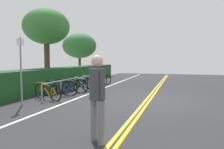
{
  "coord_description": "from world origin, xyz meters",
  "views": [
    {
      "loc": [
        -9.02,
        -1.22,
        1.7
      ],
      "look_at": [
        2.07,
        2.21,
        0.88
      ],
      "focal_mm": 34.88,
      "sensor_mm": 36.0,
      "label": 1
    }
  ],
  "objects_px": {
    "bicycle_1": "(59,88)",
    "tree_far_right": "(80,46)",
    "bicycle_3": "(80,85)",
    "bicycle_7": "(101,79)",
    "bicycle_2": "(71,86)",
    "pedestrian": "(97,92)",
    "tree_mid": "(46,27)",
    "bicycle_5": "(90,81)",
    "sign_post_near": "(21,65)",
    "bicycle_4": "(82,83)",
    "bicycle_6": "(96,80)",
    "bike_rack": "(81,80)",
    "bicycle_0": "(48,92)"
  },
  "relations": [
    {
      "from": "tree_mid",
      "to": "tree_far_right",
      "type": "relative_size",
      "value": 1.17
    },
    {
      "from": "bicycle_5",
      "to": "tree_mid",
      "type": "bearing_deg",
      "value": 96.56
    },
    {
      "from": "bicycle_7",
      "to": "sign_post_near",
      "type": "distance_m",
      "value": 7.59
    },
    {
      "from": "bicycle_4",
      "to": "bicycle_6",
      "type": "xyz_separation_m",
      "value": [
        1.74,
        -0.17,
        0.01
      ]
    },
    {
      "from": "bicycle_1",
      "to": "tree_far_right",
      "type": "relative_size",
      "value": 0.4
    },
    {
      "from": "pedestrian",
      "to": "tree_mid",
      "type": "distance_m",
      "value": 10.54
    },
    {
      "from": "bicycle_1",
      "to": "pedestrian",
      "type": "relative_size",
      "value": 0.94
    },
    {
      "from": "bicycle_1",
      "to": "bike_rack",
      "type": "bearing_deg",
      "value": -1.86
    },
    {
      "from": "bicycle_7",
      "to": "tree_mid",
      "type": "distance_m",
      "value": 4.89
    },
    {
      "from": "bicycle_0",
      "to": "bicycle_3",
      "type": "height_order",
      "value": "bicycle_0"
    },
    {
      "from": "bicycle_1",
      "to": "tree_far_right",
      "type": "xyz_separation_m",
      "value": [
        10.42,
        3.97,
        2.63
      ]
    },
    {
      "from": "bike_rack",
      "to": "bicycle_4",
      "type": "xyz_separation_m",
      "value": [
        0.42,
        0.14,
        -0.23
      ]
    },
    {
      "from": "bicycle_6",
      "to": "tree_far_right",
      "type": "relative_size",
      "value": 0.42
    },
    {
      "from": "bicycle_1",
      "to": "bicycle_5",
      "type": "relative_size",
      "value": 0.96
    },
    {
      "from": "bike_rack",
      "to": "pedestrian",
      "type": "xyz_separation_m",
      "value": [
        -6.9,
        -3.61,
        0.48
      ]
    },
    {
      "from": "bicycle_4",
      "to": "bicycle_5",
      "type": "xyz_separation_m",
      "value": [
        0.9,
        -0.11,
        0.03
      ]
    },
    {
      "from": "bicycle_6",
      "to": "bike_rack",
      "type": "bearing_deg",
      "value": 179.0
    },
    {
      "from": "bicycle_5",
      "to": "pedestrian",
      "type": "xyz_separation_m",
      "value": [
        -8.22,
        -3.64,
        0.68
      ]
    },
    {
      "from": "pedestrian",
      "to": "bicycle_2",
      "type": "bearing_deg",
      "value": 32.58
    },
    {
      "from": "bicycle_6",
      "to": "tree_far_right",
      "type": "height_order",
      "value": "tree_far_right"
    },
    {
      "from": "bicycle_5",
      "to": "tree_far_right",
      "type": "height_order",
      "value": "tree_far_right"
    },
    {
      "from": "bicycle_3",
      "to": "bicycle_5",
      "type": "distance_m",
      "value": 1.82
    },
    {
      "from": "bicycle_1",
      "to": "bicycle_4",
      "type": "relative_size",
      "value": 0.99
    },
    {
      "from": "bicycle_5",
      "to": "tree_mid",
      "type": "xyz_separation_m",
      "value": [
        -0.32,
        2.81,
        3.36
      ]
    },
    {
      "from": "bicycle_1",
      "to": "bicycle_2",
      "type": "height_order",
      "value": "bicycle_1"
    },
    {
      "from": "pedestrian",
      "to": "sign_post_near",
      "type": "bearing_deg",
      "value": 57.65
    },
    {
      "from": "bike_rack",
      "to": "tree_mid",
      "type": "bearing_deg",
      "value": 70.52
    },
    {
      "from": "bicycle_6",
      "to": "tree_far_right",
      "type": "distance_m",
      "value": 7.78
    },
    {
      "from": "bicycle_4",
      "to": "pedestrian",
      "type": "bearing_deg",
      "value": -152.9
    },
    {
      "from": "bicycle_3",
      "to": "bicycle_0",
      "type": "bearing_deg",
      "value": 175.47
    },
    {
      "from": "tree_far_right",
      "to": "bicycle_0",
      "type": "bearing_deg",
      "value": -160.73
    },
    {
      "from": "pedestrian",
      "to": "bicycle_4",
      "type": "bearing_deg",
      "value": 27.1
    },
    {
      "from": "bicycle_2",
      "to": "tree_mid",
      "type": "distance_m",
      "value": 4.97
    },
    {
      "from": "tree_far_right",
      "to": "bike_rack",
      "type": "bearing_deg",
      "value": -153.87
    },
    {
      "from": "bicycle_3",
      "to": "bicycle_7",
      "type": "relative_size",
      "value": 1.02
    },
    {
      "from": "bicycle_4",
      "to": "bicycle_0",
      "type": "bearing_deg",
      "value": -178.76
    },
    {
      "from": "pedestrian",
      "to": "tree_mid",
      "type": "bearing_deg",
      "value": 39.2
    },
    {
      "from": "sign_post_near",
      "to": "tree_far_right",
      "type": "height_order",
      "value": "tree_far_right"
    },
    {
      "from": "tree_far_right",
      "to": "bicycle_3",
      "type": "bearing_deg",
      "value": -154.34
    },
    {
      "from": "bicycle_2",
      "to": "bicycle_7",
      "type": "bearing_deg",
      "value": -0.16
    },
    {
      "from": "bike_rack",
      "to": "bicycle_7",
      "type": "height_order",
      "value": "bike_rack"
    },
    {
      "from": "bicycle_2",
      "to": "bicycle_4",
      "type": "xyz_separation_m",
      "value": [
        1.7,
        0.16,
        -0.02
      ]
    },
    {
      "from": "bicycle_3",
      "to": "tree_far_right",
      "type": "height_order",
      "value": "tree_far_right"
    },
    {
      "from": "bicycle_4",
      "to": "tree_far_right",
      "type": "distance_m",
      "value": 9.13
    },
    {
      "from": "bicycle_3",
      "to": "bicycle_6",
      "type": "relative_size",
      "value": 0.95
    },
    {
      "from": "bicycle_2",
      "to": "tree_far_right",
      "type": "distance_m",
      "value": 10.68
    },
    {
      "from": "bicycle_2",
      "to": "tree_far_right",
      "type": "xyz_separation_m",
      "value": [
        9.52,
        4.06,
        2.64
      ]
    },
    {
      "from": "pedestrian",
      "to": "sign_post_near",
      "type": "relative_size",
      "value": 0.72
    },
    {
      "from": "bicycle_1",
      "to": "bicycle_2",
      "type": "xyz_separation_m",
      "value": [
        0.9,
        -0.09,
        -0.01
      ]
    },
    {
      "from": "bicycle_7",
      "to": "sign_post_near",
      "type": "bearing_deg",
      "value": 177.54
    }
  ]
}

